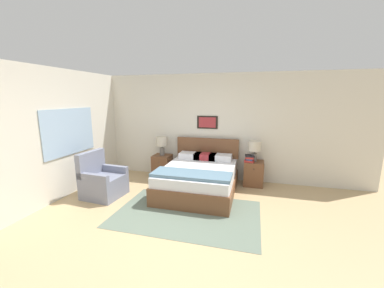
% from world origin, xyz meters
% --- Properties ---
extents(ground_plane, '(16.00, 16.00, 0.00)m').
position_xyz_m(ground_plane, '(0.00, 0.00, 0.00)').
color(ground_plane, tan).
extents(wall_back, '(7.62, 0.09, 2.60)m').
position_xyz_m(wall_back, '(0.00, 2.66, 1.30)').
color(wall_back, silver).
rests_on(wall_back, ground_plane).
extents(wall_left, '(0.08, 5.03, 2.60)m').
position_xyz_m(wall_left, '(-2.64, 1.31, 1.30)').
color(wall_left, silver).
rests_on(wall_left, ground_plane).
extents(area_rug_main, '(2.52, 1.65, 0.01)m').
position_xyz_m(area_rug_main, '(0.05, 0.63, 0.00)').
color(area_rug_main, slate).
rests_on(area_rug_main, ground_plane).
extents(bed, '(1.54, 1.91, 1.04)m').
position_xyz_m(bed, '(0.02, 1.65, 0.31)').
color(bed, brown).
rests_on(bed, ground_plane).
extents(armchair, '(0.77, 0.77, 0.94)m').
position_xyz_m(armchair, '(-1.87, 0.91, 0.31)').
color(armchair, gray).
rests_on(armchair, ground_plane).
extents(nightstand_near_window, '(0.44, 0.44, 0.58)m').
position_xyz_m(nightstand_near_window, '(-1.12, 2.37, 0.29)').
color(nightstand_near_window, brown).
rests_on(nightstand_near_window, ground_plane).
extents(nightstand_by_door, '(0.44, 0.44, 0.58)m').
position_xyz_m(nightstand_by_door, '(1.17, 2.37, 0.29)').
color(nightstand_by_door, brown).
rests_on(nightstand_by_door, ground_plane).
extents(table_lamp_near_window, '(0.28, 0.28, 0.48)m').
position_xyz_m(table_lamp_near_window, '(-1.12, 2.38, 0.90)').
color(table_lamp_near_window, slate).
rests_on(table_lamp_near_window, nightstand_near_window).
extents(table_lamp_by_door, '(0.28, 0.28, 0.48)m').
position_xyz_m(table_lamp_by_door, '(1.16, 2.38, 0.90)').
color(table_lamp_by_door, slate).
rests_on(table_lamp_by_door, nightstand_by_door).
extents(book_thick_bottom, '(0.25, 0.29, 0.04)m').
position_xyz_m(book_thick_bottom, '(1.07, 2.33, 0.60)').
color(book_thick_bottom, '#B7332D').
rests_on(book_thick_bottom, nightstand_by_door).
extents(book_hardcover_middle, '(0.18, 0.23, 0.04)m').
position_xyz_m(book_hardcover_middle, '(1.07, 2.33, 0.64)').
color(book_hardcover_middle, '#335693').
rests_on(book_hardcover_middle, book_thick_bottom).
extents(book_novel_upper, '(0.20, 0.25, 0.04)m').
position_xyz_m(book_novel_upper, '(1.07, 2.33, 0.68)').
color(book_novel_upper, '#B7332D').
rests_on(book_novel_upper, book_hardcover_middle).
extents(book_slim_near_top, '(0.23, 0.23, 0.03)m').
position_xyz_m(book_slim_near_top, '(1.07, 2.33, 0.71)').
color(book_slim_near_top, '#232328').
rests_on(book_slim_near_top, book_novel_upper).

